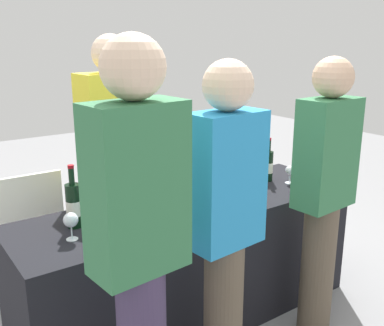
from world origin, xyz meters
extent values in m
plane|color=gray|center=(0.00, 0.00, 0.00)|extent=(12.00, 12.00, 0.00)
cube|color=black|center=(0.00, 0.00, 0.38)|extent=(2.13, 0.65, 0.77)
cylinder|color=black|center=(-0.70, 0.07, 0.88)|extent=(0.08, 0.08, 0.23)
cylinder|color=black|center=(-0.70, 0.07, 1.04)|extent=(0.03, 0.03, 0.09)
cylinder|color=maroon|center=(-0.70, 0.07, 1.09)|extent=(0.03, 0.03, 0.02)
cylinder|color=silver|center=(-0.70, 0.07, 0.87)|extent=(0.08, 0.08, 0.08)
cylinder|color=black|center=(-0.61, 0.11, 0.87)|extent=(0.07, 0.07, 0.21)
cylinder|color=black|center=(-0.61, 0.11, 1.01)|extent=(0.03, 0.03, 0.07)
cylinder|color=maroon|center=(-0.61, 0.11, 1.06)|extent=(0.03, 0.03, 0.02)
cylinder|color=silver|center=(-0.61, 0.11, 0.86)|extent=(0.07, 0.07, 0.07)
cylinder|color=black|center=(-0.18, 0.11, 0.88)|extent=(0.07, 0.07, 0.22)
cylinder|color=black|center=(-0.18, 0.11, 1.03)|extent=(0.02, 0.02, 0.08)
cylinder|color=black|center=(-0.18, 0.11, 1.08)|extent=(0.03, 0.03, 0.02)
cylinder|color=silver|center=(-0.18, 0.11, 0.87)|extent=(0.07, 0.07, 0.08)
cylinder|color=black|center=(0.48, 0.07, 0.87)|extent=(0.08, 0.08, 0.20)
cylinder|color=black|center=(0.48, 0.07, 1.01)|extent=(0.03, 0.03, 0.09)
cylinder|color=gold|center=(0.48, 0.07, 1.06)|extent=(0.03, 0.03, 0.02)
cylinder|color=silver|center=(0.48, 0.07, 0.86)|extent=(0.08, 0.08, 0.07)
cylinder|color=black|center=(0.68, 0.06, 0.87)|extent=(0.07, 0.07, 0.21)
cylinder|color=black|center=(0.68, 0.06, 1.01)|extent=(0.02, 0.02, 0.08)
cylinder|color=maroon|center=(0.68, 0.06, 1.06)|extent=(0.03, 0.03, 0.02)
cylinder|color=silver|center=(0.68, 0.06, 0.86)|extent=(0.07, 0.07, 0.07)
cylinder|color=silver|center=(-0.77, -0.07, 0.77)|extent=(0.06, 0.06, 0.00)
cylinder|color=silver|center=(-0.77, -0.07, 0.80)|extent=(0.01, 0.01, 0.07)
sphere|color=silver|center=(-0.77, -0.07, 0.87)|extent=(0.07, 0.07, 0.07)
cylinder|color=silver|center=(-0.47, -0.11, 0.77)|extent=(0.07, 0.07, 0.00)
cylinder|color=silver|center=(-0.47, -0.11, 0.81)|extent=(0.01, 0.01, 0.07)
sphere|color=silver|center=(-0.47, -0.11, 0.88)|extent=(0.07, 0.07, 0.07)
sphere|color=#590C19|center=(-0.47, -0.11, 0.86)|extent=(0.04, 0.04, 0.04)
cylinder|color=silver|center=(-0.16, -0.05, 0.77)|extent=(0.06, 0.06, 0.00)
cylinder|color=silver|center=(-0.16, -0.05, 0.81)|extent=(0.01, 0.01, 0.07)
sphere|color=silver|center=(-0.16, -0.05, 0.87)|extent=(0.08, 0.08, 0.08)
cylinder|color=silver|center=(-0.01, -0.16, 0.77)|extent=(0.07, 0.07, 0.00)
cylinder|color=silver|center=(-0.01, -0.16, 0.80)|extent=(0.01, 0.01, 0.06)
sphere|color=silver|center=(-0.01, -0.16, 0.86)|extent=(0.06, 0.06, 0.06)
cylinder|color=silver|center=(0.47, -0.08, 0.77)|extent=(0.06, 0.06, 0.00)
cylinder|color=silver|center=(0.47, -0.08, 0.80)|extent=(0.01, 0.01, 0.07)
sphere|color=silver|center=(0.47, -0.08, 0.87)|extent=(0.07, 0.07, 0.07)
sphere|color=#590C19|center=(0.47, -0.08, 0.86)|extent=(0.04, 0.04, 0.04)
cylinder|color=silver|center=(0.76, -0.06, 0.77)|extent=(0.06, 0.06, 0.00)
cylinder|color=silver|center=(0.76, -0.06, 0.80)|extent=(0.01, 0.01, 0.06)
sphere|color=silver|center=(0.76, -0.06, 0.86)|extent=(0.06, 0.06, 0.06)
cylinder|color=black|center=(-0.23, 0.55, 0.43)|extent=(0.23, 0.23, 0.86)
cube|color=yellow|center=(-0.23, 0.55, 1.19)|extent=(0.44, 0.26, 0.65)
sphere|color=beige|center=(-0.23, 0.55, 1.63)|extent=(0.23, 0.23, 0.23)
cube|color=#337247|center=(-0.72, -0.67, 1.18)|extent=(0.38, 0.23, 0.65)
sphere|color=beige|center=(-0.72, -0.67, 1.62)|extent=(0.23, 0.23, 0.23)
cylinder|color=brown|center=(-0.24, -0.60, 0.41)|extent=(0.19, 0.19, 0.81)
cube|color=#268CCC|center=(-0.24, -0.60, 1.11)|extent=(0.36, 0.22, 0.61)
sphere|color=beige|center=(-0.24, -0.60, 1.53)|extent=(0.22, 0.22, 0.22)
cylinder|color=brown|center=(0.53, -0.53, 0.40)|extent=(0.19, 0.19, 0.81)
cube|color=#337247|center=(0.53, -0.53, 1.11)|extent=(0.36, 0.22, 0.60)
sphere|color=#D8AD8C|center=(0.53, -0.53, 1.52)|extent=(0.22, 0.22, 0.22)
cube|color=white|center=(-0.81, 0.83, 0.43)|extent=(0.62, 0.04, 0.86)
camera|label=1|loc=(-1.45, -2.06, 1.72)|focal=42.22mm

